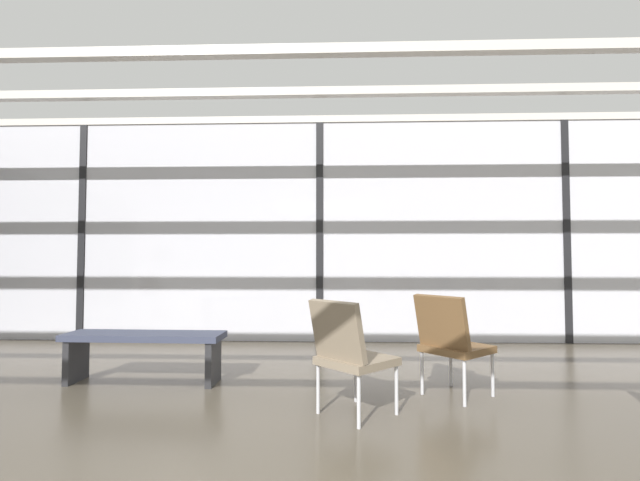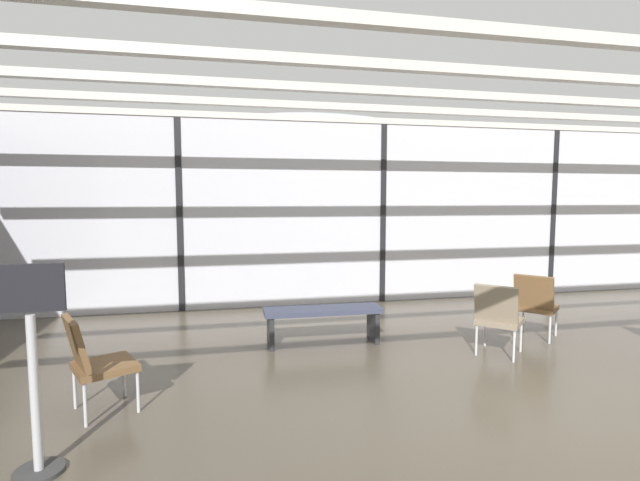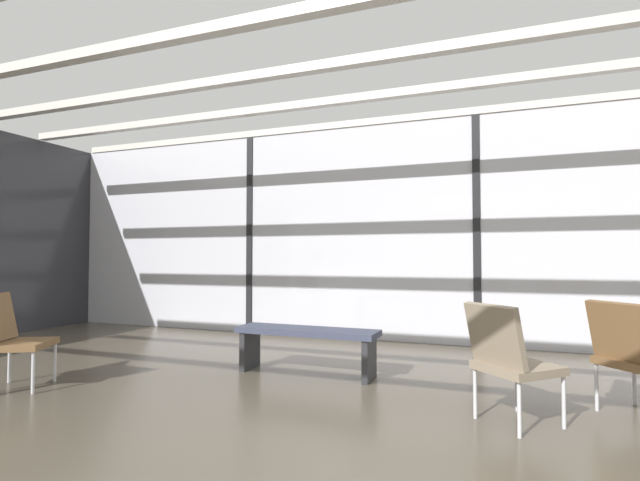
{
  "view_description": "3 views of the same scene",
  "coord_description": "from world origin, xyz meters",
  "px_view_note": "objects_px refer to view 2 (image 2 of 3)",
  "views": [
    {
      "loc": [
        0.24,
        -1.34,
        1.17
      ],
      "look_at": [
        -0.02,
        5.86,
        1.47
      ],
      "focal_mm": 25.37,
      "sensor_mm": 36.0,
      "label": 1
    },
    {
      "loc": [
        -2.85,
        -2.71,
        1.87
      ],
      "look_at": [
        -1.13,
        5.28,
        1.12
      ],
      "focal_mm": 25.99,
      "sensor_mm": 36.0,
      "label": 2
    },
    {
      "loc": [
        0.28,
        -1.62,
        1.2
      ],
      "look_at": [
        -1.93,
        4.22,
        1.43
      ],
      "focal_mm": 26.65,
      "sensor_mm": 36.0,
      "label": 3
    }
  ],
  "objects_px": {
    "parked_airplane": "(310,187)",
    "waiting_bench": "(323,316)",
    "lounge_chair_2": "(498,315)",
    "info_sign": "(34,377)",
    "lounge_chair_1": "(93,358)",
    "lounge_chair_3": "(535,302)"
  },
  "relations": [
    {
      "from": "lounge_chair_2",
      "to": "info_sign",
      "type": "height_order",
      "value": "info_sign"
    },
    {
      "from": "parked_airplane",
      "to": "waiting_bench",
      "type": "distance_m",
      "value": 8.72
    },
    {
      "from": "parked_airplane",
      "to": "lounge_chair_1",
      "type": "xyz_separation_m",
      "value": [
        -3.8,
        -9.85,
        -1.72
      ]
    },
    {
      "from": "lounge_chair_1",
      "to": "parked_airplane",
      "type": "bearing_deg",
      "value": -47.12
    },
    {
      "from": "lounge_chair_3",
      "to": "info_sign",
      "type": "bearing_deg",
      "value": 69.33
    },
    {
      "from": "parked_airplane",
      "to": "info_sign",
      "type": "bearing_deg",
      "value": -110.23
    },
    {
      "from": "waiting_bench",
      "to": "info_sign",
      "type": "height_order",
      "value": "info_sign"
    },
    {
      "from": "lounge_chair_3",
      "to": "waiting_bench",
      "type": "height_order",
      "value": "lounge_chair_3"
    },
    {
      "from": "lounge_chair_2",
      "to": "info_sign",
      "type": "bearing_deg",
      "value": 63.83
    },
    {
      "from": "parked_airplane",
      "to": "waiting_bench",
      "type": "xyz_separation_m",
      "value": [
        -1.45,
        -8.4,
        -1.85
      ]
    },
    {
      "from": "lounge_chair_3",
      "to": "waiting_bench",
      "type": "relative_size",
      "value": 0.58
    },
    {
      "from": "lounge_chair_1",
      "to": "lounge_chair_3",
      "type": "xyz_separation_m",
      "value": [
        5.16,
        1.09,
        0.0
      ]
    },
    {
      "from": "lounge_chair_1",
      "to": "info_sign",
      "type": "xyz_separation_m",
      "value": [
        -0.15,
        -0.87,
        0.18
      ]
    },
    {
      "from": "lounge_chair_1",
      "to": "lounge_chair_2",
      "type": "height_order",
      "value": "same"
    },
    {
      "from": "lounge_chair_1",
      "to": "lounge_chair_3",
      "type": "distance_m",
      "value": 5.27
    },
    {
      "from": "lounge_chair_2",
      "to": "waiting_bench",
      "type": "xyz_separation_m",
      "value": [
        -1.93,
        0.86,
        -0.13
      ]
    },
    {
      "from": "waiting_bench",
      "to": "info_sign",
      "type": "relative_size",
      "value": 1.05
    },
    {
      "from": "lounge_chair_1",
      "to": "waiting_bench",
      "type": "bearing_deg",
      "value": -84.23
    },
    {
      "from": "lounge_chair_2",
      "to": "info_sign",
      "type": "relative_size",
      "value": 0.6
    },
    {
      "from": "waiting_bench",
      "to": "parked_airplane",
      "type": "bearing_deg",
      "value": 81.45
    },
    {
      "from": "lounge_chair_3",
      "to": "waiting_bench",
      "type": "xyz_separation_m",
      "value": [
        -2.81,
        0.36,
        -0.13
      ]
    },
    {
      "from": "parked_airplane",
      "to": "lounge_chair_3",
      "type": "xyz_separation_m",
      "value": [
        1.35,
        -8.76,
        -1.72
      ]
    }
  ]
}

